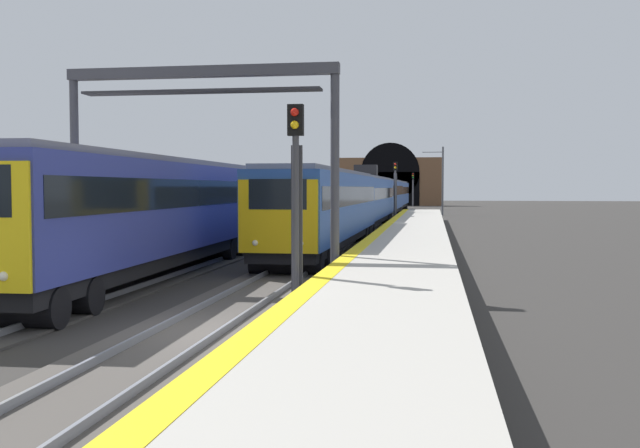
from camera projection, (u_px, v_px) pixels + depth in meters
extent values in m
plane|color=#302D2B|center=(194.00, 333.00, 15.72)|extent=(320.00, 320.00, 0.00)
cube|color=#ADA89E|center=(380.00, 315.00, 15.06)|extent=(112.00, 3.51, 1.03)
cube|color=yellow|center=(309.00, 289.00, 15.27)|extent=(112.00, 0.50, 0.01)
cube|color=#4C4742|center=(194.00, 331.00, 15.71)|extent=(160.00, 3.06, 0.06)
cube|color=gray|center=(163.00, 326.00, 15.82)|extent=(160.00, 0.07, 0.15)
cube|color=gray|center=(226.00, 328.00, 15.60)|extent=(160.00, 0.07, 0.15)
cube|color=#383533|center=(4.00, 325.00, 16.41)|extent=(160.00, 2.83, 0.06)
cube|color=gray|center=(33.00, 322.00, 16.30)|extent=(160.00, 0.07, 0.15)
cube|color=#264C99|center=(325.00, 204.00, 34.71)|extent=(20.51, 3.09, 2.89)
cube|color=black|center=(325.00, 195.00, 34.69)|extent=(19.69, 3.11, 0.85)
cube|color=slate|center=(325.00, 172.00, 34.63)|extent=(19.89, 2.65, 0.20)
cube|color=black|center=(325.00, 238.00, 34.79)|extent=(20.10, 2.74, 0.49)
cylinder|color=black|center=(286.00, 263.00, 26.00)|extent=(0.90, 2.67, 0.87)
cylinder|color=black|center=(296.00, 258.00, 27.78)|extent=(0.90, 2.67, 0.87)
cylinder|color=black|center=(345.00, 235.00, 41.83)|extent=(0.90, 2.67, 0.87)
cylinder|color=black|center=(349.00, 233.00, 43.61)|extent=(0.90, 2.67, 0.87)
cube|color=#E5B20F|center=(278.00, 216.00, 24.59)|extent=(0.15, 2.78, 2.52)
cube|color=black|center=(278.00, 194.00, 24.50)|extent=(0.06, 2.02, 1.04)
sphere|color=#F2EACC|center=(301.00, 243.00, 24.44)|extent=(0.20, 0.20, 0.20)
sphere|color=#F2EACC|center=(255.00, 243.00, 24.71)|extent=(0.20, 0.20, 0.20)
cube|color=#264C99|center=(366.00, 198.00, 55.53)|extent=(20.51, 3.09, 2.89)
cube|color=black|center=(366.00, 193.00, 55.51)|extent=(19.69, 3.11, 0.81)
cube|color=slate|center=(366.00, 178.00, 55.45)|extent=(19.89, 2.65, 0.20)
cube|color=black|center=(366.00, 219.00, 55.61)|extent=(20.10, 2.74, 0.49)
cylinder|color=black|center=(352.00, 229.00, 46.92)|extent=(0.90, 2.67, 0.87)
cylinder|color=black|center=(355.00, 228.00, 48.70)|extent=(0.90, 2.67, 0.87)
cylinder|color=black|center=(374.00, 219.00, 62.56)|extent=(0.90, 2.67, 0.87)
cylinder|color=black|center=(376.00, 218.00, 64.34)|extent=(0.90, 2.67, 0.87)
cube|color=#264C99|center=(384.00, 195.00, 76.36)|extent=(20.51, 3.09, 2.89)
cube|color=black|center=(384.00, 190.00, 76.33)|extent=(19.69, 3.11, 0.97)
cube|color=slate|center=(384.00, 180.00, 76.28)|extent=(19.89, 2.65, 0.20)
cube|color=black|center=(384.00, 210.00, 76.44)|extent=(20.10, 2.74, 0.49)
cylinder|color=black|center=(377.00, 217.00, 67.65)|extent=(0.90, 2.67, 0.87)
cylinder|color=black|center=(378.00, 216.00, 69.43)|extent=(0.90, 2.67, 0.87)
cylinder|color=black|center=(389.00, 211.00, 83.48)|extent=(0.90, 2.67, 0.87)
cylinder|color=black|center=(390.00, 211.00, 85.26)|extent=(0.90, 2.67, 0.87)
cube|color=#264C99|center=(395.00, 193.00, 97.18)|extent=(20.51, 3.09, 2.89)
cube|color=black|center=(395.00, 190.00, 97.16)|extent=(19.69, 3.11, 0.91)
cube|color=slate|center=(395.00, 182.00, 97.10)|extent=(19.89, 2.65, 0.20)
cube|color=black|center=(395.00, 205.00, 97.27)|extent=(20.10, 2.74, 0.49)
cylinder|color=black|center=(390.00, 210.00, 88.25)|extent=(0.90, 2.67, 0.87)
cylinder|color=black|center=(391.00, 209.00, 90.02)|extent=(0.90, 2.67, 0.87)
cylinder|color=black|center=(398.00, 206.00, 104.54)|extent=(0.90, 2.67, 0.87)
cylinder|color=black|center=(398.00, 206.00, 106.32)|extent=(0.90, 2.67, 0.87)
cube|color=black|center=(366.00, 171.00, 55.43)|extent=(1.32, 1.75, 0.90)
cube|color=navy|center=(147.00, 207.00, 24.59)|extent=(19.76, 3.25, 2.99)
cube|color=black|center=(147.00, 193.00, 24.56)|extent=(18.97, 3.27, 0.92)
cube|color=slate|center=(147.00, 160.00, 24.51)|extent=(19.16, 2.82, 0.20)
cube|color=black|center=(148.00, 256.00, 24.67)|extent=(19.36, 2.91, 0.53)
cylinder|color=black|center=(8.00, 307.00, 16.22)|extent=(1.02, 2.61, 0.96)
cylinder|color=black|center=(48.00, 295.00, 18.01)|extent=(1.02, 2.61, 0.96)
cylinder|color=black|center=(205.00, 249.00, 31.38)|extent=(1.02, 2.61, 0.96)
cylinder|color=black|center=(216.00, 246.00, 33.16)|extent=(1.02, 2.61, 0.96)
sphere|color=#F2EACC|center=(4.00, 276.00, 14.69)|extent=(0.20, 0.20, 0.20)
cube|color=navy|center=(276.00, 198.00, 44.63)|extent=(19.76, 3.25, 2.99)
cube|color=black|center=(275.00, 190.00, 44.60)|extent=(18.97, 3.27, 0.89)
cube|color=slate|center=(275.00, 172.00, 44.54)|extent=(19.16, 2.82, 0.20)
cube|color=black|center=(276.00, 225.00, 44.71)|extent=(19.36, 2.91, 0.53)
cylinder|color=black|center=(243.00, 241.00, 36.34)|extent=(1.02, 2.61, 0.96)
cylinder|color=black|center=(251.00, 238.00, 38.12)|extent=(1.02, 2.61, 0.96)
cylinder|color=black|center=(294.00, 225.00, 51.34)|extent=(1.02, 2.61, 0.96)
cylinder|color=black|center=(298.00, 224.00, 53.12)|extent=(1.02, 2.61, 0.96)
cube|color=navy|center=(324.00, 195.00, 64.66)|extent=(19.76, 3.25, 2.99)
cube|color=black|center=(324.00, 191.00, 64.64)|extent=(18.97, 3.27, 0.84)
cube|color=slate|center=(324.00, 177.00, 64.58)|extent=(19.16, 2.82, 0.20)
cube|color=black|center=(324.00, 214.00, 64.75)|extent=(19.36, 2.91, 0.53)
cylinder|color=black|center=(311.00, 222.00, 56.31)|extent=(1.02, 2.61, 0.96)
cylinder|color=black|center=(314.00, 221.00, 58.09)|extent=(1.02, 2.61, 0.96)
cylinder|color=black|center=(333.00, 215.00, 71.44)|extent=(1.02, 2.61, 0.96)
cylinder|color=black|center=(335.00, 214.00, 73.22)|extent=(1.02, 2.61, 0.96)
cylinder|color=#38383D|center=(296.00, 227.00, 17.44)|extent=(0.16, 0.16, 4.42)
cube|color=black|center=(296.00, 120.00, 17.31)|extent=(0.20, 0.38, 0.75)
cube|color=#38383D|center=(297.00, 227.00, 17.57)|extent=(0.04, 0.28, 3.98)
sphere|color=red|center=(295.00, 112.00, 17.17)|extent=(0.20, 0.20, 0.20)
sphere|color=yellow|center=(295.00, 125.00, 17.18)|extent=(0.20, 0.20, 0.20)
cylinder|color=#4C4C54|center=(395.00, 197.00, 63.08)|extent=(0.16, 0.16, 4.65)
cube|color=black|center=(395.00, 166.00, 62.94)|extent=(0.20, 0.38, 0.75)
cube|color=#4C4C54|center=(395.00, 197.00, 63.21)|extent=(0.04, 0.28, 4.19)
sphere|color=red|center=(395.00, 164.00, 62.80)|extent=(0.20, 0.20, 0.20)
sphere|color=yellow|center=(395.00, 168.00, 62.82)|extent=(0.20, 0.20, 0.20)
cylinder|color=#4C4C54|center=(413.00, 193.00, 118.87)|extent=(0.16, 0.16, 4.55)
cube|color=black|center=(413.00, 176.00, 118.73)|extent=(0.20, 0.38, 1.05)
cube|color=#4C4C54|center=(413.00, 193.00, 119.01)|extent=(0.04, 0.28, 4.10)
sphere|color=red|center=(413.00, 174.00, 118.58)|extent=(0.20, 0.20, 0.20)
sphere|color=yellow|center=(413.00, 176.00, 118.60)|extent=(0.20, 0.20, 0.20)
sphere|color=green|center=(413.00, 178.00, 118.61)|extent=(0.20, 0.20, 0.20)
cylinder|color=#3F3F47|center=(75.00, 182.00, 23.88)|extent=(0.28, 0.28, 6.70)
cylinder|color=#3F3F47|center=(335.00, 182.00, 22.53)|extent=(0.28, 0.28, 6.70)
cube|color=#3F3F47|center=(200.00, 72.00, 23.03)|extent=(0.36, 8.98, 0.35)
cube|color=#2D2D33|center=(201.00, 91.00, 23.06)|extent=(0.70, 7.83, 0.08)
cube|color=brown|center=(390.00, 182.00, 126.04)|extent=(2.34, 18.13, 8.35)
cube|color=black|center=(390.00, 189.00, 124.91)|extent=(0.12, 10.15, 5.85)
cylinder|color=black|center=(390.00, 172.00, 124.76)|extent=(0.12, 10.15, 10.15)
cylinder|color=#595B60|center=(443.00, 181.00, 81.64)|extent=(0.22, 0.22, 7.77)
cylinder|color=#595B60|center=(433.00, 152.00, 81.65)|extent=(0.08, 2.32, 0.08)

